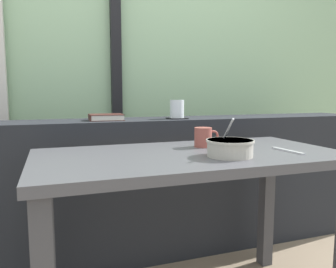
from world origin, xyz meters
TOP-DOWN VIEW (x-y plane):
  - outdoor_backdrop at (0.00, 1.17)m, footprint 4.80×0.08m
  - window_divider_post at (-0.05, 1.10)m, footprint 0.07×0.05m
  - dark_console_ledge at (0.00, 0.55)m, footprint 2.80×0.32m
  - breakfast_table at (0.03, -0.03)m, footprint 1.20×0.61m
  - coaster_square at (0.17, 0.51)m, footprint 0.10×0.10m
  - juice_glass at (0.17, 0.51)m, footprint 0.08×0.08m
  - closed_book at (-0.22, 0.54)m, footprint 0.18×0.15m
  - soup_bowl at (0.13, -0.15)m, footprint 0.18×0.18m
  - fork_utensil at (0.40, -0.14)m, footprint 0.03×0.17m
  - ceramic_mug at (0.13, 0.08)m, footprint 0.11×0.08m

SIDE VIEW (x-z plane):
  - dark_console_ledge at x=0.00m, z-range 0.00..0.78m
  - breakfast_table at x=0.03m, z-range 0.23..0.92m
  - fork_utensil at x=0.40m, z-range 0.69..0.70m
  - soup_bowl at x=0.13m, z-range 0.65..0.80m
  - ceramic_mug at x=0.13m, z-range 0.69..0.77m
  - coaster_square at x=0.17m, z-range 0.78..0.79m
  - closed_book at x=-0.22m, z-range 0.78..0.81m
  - juice_glass at x=0.17m, z-range 0.78..0.88m
  - window_divider_post at x=-0.05m, z-range 0.00..2.60m
  - outdoor_backdrop at x=0.00m, z-range 0.00..2.80m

